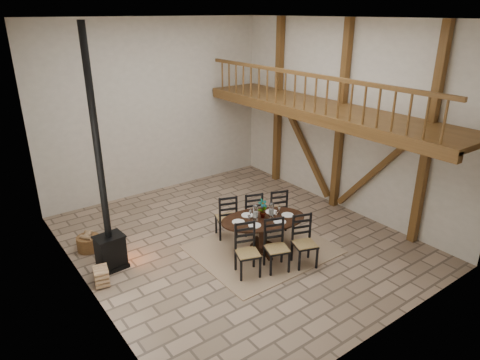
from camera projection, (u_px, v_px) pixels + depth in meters
ground at (237, 240)px, 10.30m from camera, size 8.00×8.00×0.00m
room_shell at (279, 110)px, 9.84m from camera, size 7.02×8.02×5.01m
rug at (263, 249)px, 9.88m from camera, size 3.00×2.50×0.02m
dining_table at (263, 234)px, 9.73m from camera, size 2.37×2.61×1.25m
wood_stove at (107, 220)px, 8.76m from camera, size 0.63×0.50×5.00m
log_basket at (88, 243)px, 9.81m from camera, size 0.51×0.51×0.42m
log_stack at (101, 276)px, 8.56m from camera, size 0.36×0.44×0.38m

